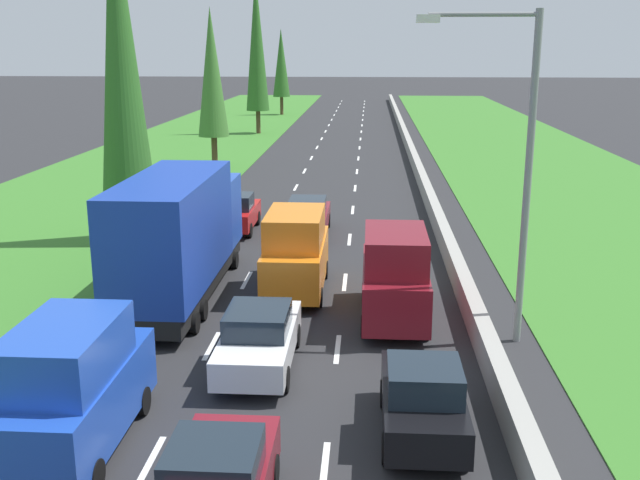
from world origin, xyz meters
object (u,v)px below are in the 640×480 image
at_px(street_light_mast, 516,156).
at_px(black_hatchback_right_lane, 423,400).
at_px(blue_box_truck_left_lane, 179,234).
at_px(red_hatchback_left_lane, 236,213).
at_px(maroon_van_right_lane, 395,276).
at_px(poplar_tree_fifth, 281,63).
at_px(white_sedan_centre_lane, 259,338).
at_px(poplar_tree_third, 212,73).
at_px(blue_van_left_lane, 73,387).
at_px(poplar_tree_fourth, 257,42).
at_px(orange_van_centre_lane, 296,252).
at_px(maroon_sedan_centre_lane, 308,217).
at_px(poplar_tree_second, 120,40).

bearing_deg(street_light_mast, black_hatchback_right_lane, -116.03).
distance_m(blue_box_truck_left_lane, red_hatchback_left_lane, 9.33).
height_order(maroon_van_right_lane, poplar_tree_fifth, poplar_tree_fifth).
relative_size(white_sedan_centre_lane, poplar_tree_third, 0.42).
distance_m(blue_van_left_lane, white_sedan_centre_lane, 5.36).
bearing_deg(red_hatchback_left_lane, poplar_tree_fifth, 94.63).
height_order(poplar_tree_fifth, street_light_mast, poplar_tree_fifth).
xyz_separation_m(poplar_tree_third, poplar_tree_fourth, (-0.08, 20.90, 2.09)).
xyz_separation_m(black_hatchback_right_lane, orange_van_centre_lane, (-3.61, 9.38, 0.56)).
relative_size(white_sedan_centre_lane, poplar_tree_fourth, 0.30).
xyz_separation_m(maroon_van_right_lane, maroon_sedan_centre_lane, (-3.47, 10.43, -0.59)).
distance_m(black_hatchback_right_lane, poplar_tree_third, 37.62).
distance_m(blue_box_truck_left_lane, street_light_mast, 10.87).
relative_size(poplar_tree_fourth, street_light_mast, 1.64).
distance_m(blue_box_truck_left_lane, poplar_tree_second, 10.30).
bearing_deg(street_light_mast, poplar_tree_third, 115.72).
relative_size(orange_van_centre_lane, poplar_tree_fifth, 0.48).
bearing_deg(blue_van_left_lane, orange_van_centre_lane, 71.50).
relative_size(maroon_van_right_lane, red_hatchback_left_lane, 1.26).
bearing_deg(red_hatchback_left_lane, orange_van_centre_lane, -67.25).
bearing_deg(street_light_mast, blue_box_truck_left_lane, 163.08).
bearing_deg(blue_box_truck_left_lane, black_hatchback_right_lane, -49.43).
bearing_deg(maroon_sedan_centre_lane, black_hatchback_right_lane, -77.46).
height_order(orange_van_centre_lane, red_hatchback_left_lane, orange_van_centre_lane).
height_order(orange_van_centre_lane, street_light_mast, street_light_mast).
height_order(orange_van_centre_lane, maroon_sedan_centre_lane, orange_van_centre_lane).
bearing_deg(white_sedan_centre_lane, street_light_mast, 18.66).
xyz_separation_m(poplar_tree_second, poplar_tree_third, (-0.41, 19.51, -1.94)).
bearing_deg(street_light_mast, white_sedan_centre_lane, -161.34).
relative_size(white_sedan_centre_lane, orange_van_centre_lane, 0.92).
xyz_separation_m(blue_box_truck_left_lane, red_hatchback_left_lane, (0.18, 9.23, -1.35)).
bearing_deg(maroon_sedan_centre_lane, poplar_tree_fifth, 97.73).
bearing_deg(street_light_mast, poplar_tree_fourth, 105.90).
height_order(black_hatchback_right_lane, orange_van_centre_lane, orange_van_centre_lane).
bearing_deg(blue_box_truck_left_lane, maroon_van_right_lane, -13.07).
relative_size(poplar_tree_second, poplar_tree_fourth, 0.98).
relative_size(orange_van_centre_lane, poplar_tree_fourth, 0.33).
xyz_separation_m(blue_van_left_lane, black_hatchback_right_lane, (7.10, 1.06, -0.56)).
height_order(maroon_sedan_centre_lane, street_light_mast, street_light_mast).
distance_m(orange_van_centre_lane, poplar_tree_second, 12.15).
bearing_deg(poplar_tree_second, maroon_van_right_lane, -39.24).
xyz_separation_m(black_hatchback_right_lane, poplar_tree_fifth, (-11.87, 76.37, 5.29)).
height_order(poplar_tree_second, poplar_tree_third, poplar_tree_second).
bearing_deg(poplar_tree_fifth, white_sedan_centre_lane, -83.83).
distance_m(white_sedan_centre_lane, maroon_sedan_centre_lane, 14.10).
bearing_deg(poplar_tree_fourth, red_hatchback_left_lane, -83.11).
xyz_separation_m(red_hatchback_left_lane, maroon_sedan_centre_lane, (3.26, -0.41, -0.02)).
bearing_deg(blue_box_truck_left_lane, white_sedan_centre_lane, -57.68).
xyz_separation_m(red_hatchback_left_lane, street_light_mast, (9.81, -12.27, 4.40)).
bearing_deg(blue_van_left_lane, maroon_van_right_lane, 49.95).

